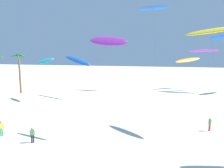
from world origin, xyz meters
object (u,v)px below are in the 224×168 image
object	(u,v)px
palm_tree_0	(19,62)
person_near_left	(210,124)
person_foreground_walker	(1,128)
flying_kite_7	(211,31)
flying_kite_0	(188,60)
flying_kite_1	(46,61)
flying_kite_3	(154,8)
flying_kite_9	(204,51)
flying_kite_8	(108,41)
flying_kite_4	(77,60)
person_near_right	(32,134)

from	to	relation	value
palm_tree_0	person_near_left	size ratio (longest dim) A/B	5.46
person_foreground_walker	flying_kite_7	bearing A→B (deg)	19.10
person_near_left	flying_kite_0	bearing A→B (deg)	89.98
flying_kite_0	person_near_left	bearing A→B (deg)	-90.02
flying_kite_1	flying_kite_7	distance (m)	29.40
palm_tree_0	flying_kite_3	xyz separation A→B (m)	(28.95, 12.03, 12.75)
flying_kite_3	flying_kite_9	size ratio (longest dim) A/B	1.99
flying_kite_9	person_near_left	size ratio (longest dim) A/B	6.18
flying_kite_1	flying_kite_3	bearing A→B (deg)	41.13
flying_kite_7	flying_kite_8	world-z (taller)	flying_kite_7
flying_kite_4	flying_kite_9	world-z (taller)	flying_kite_9
flying_kite_3	flying_kite_9	world-z (taller)	flying_kite_3
flying_kite_9	person_foreground_walker	size ratio (longest dim) A/B	6.02
flying_kite_3	person_near_right	world-z (taller)	flying_kite_3
flying_kite_0	flying_kite_4	size ratio (longest dim) A/B	1.06
person_foreground_walker	person_near_left	xyz separation A→B (m)	(22.50, 7.54, -0.03)
flying_kite_0	flying_kite_3	distance (m)	15.87
flying_kite_7	flying_kite_8	size ratio (longest dim) A/B	1.10
flying_kite_3	flying_kite_8	world-z (taller)	flying_kite_3
flying_kite_0	flying_kite_4	world-z (taller)	flying_kite_4
person_near_left	flying_kite_7	bearing A→B (deg)	173.02
person_near_right	flying_kite_3	bearing A→B (deg)	75.07
person_foreground_walker	person_near_right	bearing A→B (deg)	-8.54
palm_tree_0	flying_kite_4	size ratio (longest dim) A/B	0.81
flying_kite_1	person_foreground_walker	xyz separation A→B (m)	(5.38, -17.70, -6.77)
person_near_left	person_near_right	xyz separation A→B (m)	(-18.08, -8.21, -0.00)
palm_tree_0	flying_kite_1	bearing A→B (deg)	-25.63
flying_kite_8	flying_kite_9	world-z (taller)	flying_kite_8
flying_kite_0	flying_kite_9	xyz separation A→B (m)	(3.30, -2.95, 2.33)
flying_kite_8	flying_kite_9	bearing A→B (deg)	66.23
flying_kite_1	flying_kite_4	xyz separation A→B (m)	(4.75, 4.21, -0.06)
flying_kite_0	flying_kite_9	world-z (taller)	flying_kite_9
flying_kite_7	flying_kite_9	distance (m)	28.76
flying_kite_1	person_near_right	bearing A→B (deg)	-61.91
flying_kite_7	person_foreground_walker	xyz separation A→B (m)	(-21.97, -7.61, -10.58)
flying_kite_7	person_foreground_walker	world-z (taller)	flying_kite_7
flying_kite_3	flying_kite_4	xyz separation A→B (m)	(-14.41, -12.52, -12.22)
flying_kite_0	flying_kite_4	bearing A→B (deg)	-143.56
flying_kite_0	flying_kite_8	bearing A→B (deg)	-107.33
flying_kite_3	flying_kite_4	bearing A→B (deg)	-139.03
person_near_left	flying_kite_3	bearing A→B (deg)	107.96
palm_tree_0	person_foreground_walker	world-z (taller)	palm_tree_0
person_foreground_walker	person_near_left	size ratio (longest dim) A/B	1.03
flying_kite_4	flying_kite_9	xyz separation A→B (m)	(26.44, 14.14, 2.11)
flying_kite_1	flying_kite_7	size ratio (longest dim) A/B	0.72
flying_kite_7	person_near_right	bearing A→B (deg)	-154.76
flying_kite_7	flying_kite_0	bearing A→B (deg)	89.00
flying_kite_9	person_near_left	world-z (taller)	flying_kite_9
palm_tree_0	flying_kite_7	size ratio (longest dim) A/B	0.74
palm_tree_0	flying_kite_1	world-z (taller)	palm_tree_0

